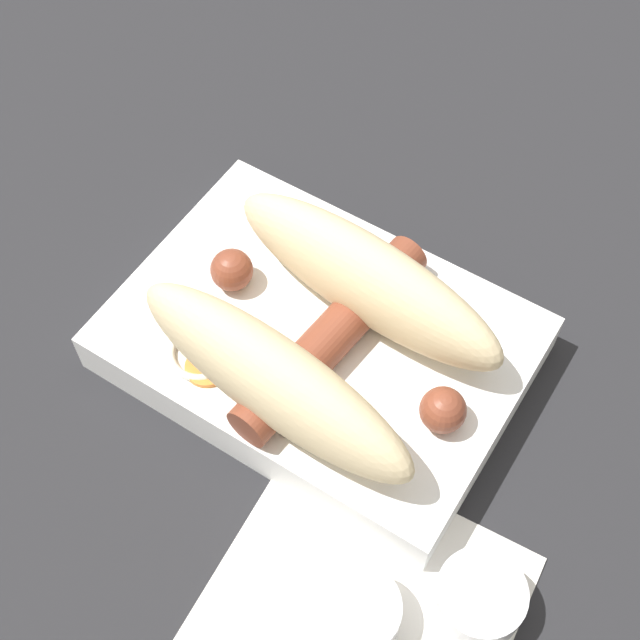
% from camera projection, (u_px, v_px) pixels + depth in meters
% --- Properties ---
extents(ground_plane, '(3.00, 3.00, 0.00)m').
position_uv_depth(ground_plane, '(320.00, 356.00, 0.57)').
color(ground_plane, '#232326').
extents(food_tray, '(0.24, 0.17, 0.03)m').
position_uv_depth(food_tray, '(320.00, 343.00, 0.55)').
color(food_tray, white).
rests_on(food_tray, ground_plane).
extents(bread_roll, '(0.20, 0.15, 0.06)m').
position_uv_depth(bread_roll, '(321.00, 327.00, 0.50)').
color(bread_roll, beige).
rests_on(bread_roll, food_tray).
extents(sausage, '(0.18, 0.16, 0.03)m').
position_uv_depth(sausage, '(332.00, 336.00, 0.52)').
color(sausage, brown).
rests_on(sausage, food_tray).
extents(pickled_veggies, '(0.05, 0.05, 0.00)m').
position_uv_depth(pickled_veggies, '(203.00, 353.00, 0.53)').
color(pickled_veggies, '#F99E4C').
rests_on(pickled_veggies, food_tray).
extents(napkin, '(0.17, 0.17, 0.00)m').
position_uv_depth(napkin, '(355.00, 617.00, 0.48)').
color(napkin, white).
rests_on(napkin, ground_plane).
extents(condiment_cup_near, '(0.05, 0.05, 0.03)m').
position_uv_depth(condiment_cup_near, '(355.00, 614.00, 0.47)').
color(condiment_cup_near, silver).
rests_on(condiment_cup_near, ground_plane).
extents(condiment_cup_far, '(0.05, 0.05, 0.03)m').
position_uv_depth(condiment_cup_far, '(478.00, 600.00, 0.47)').
color(condiment_cup_far, silver).
rests_on(condiment_cup_far, ground_plane).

